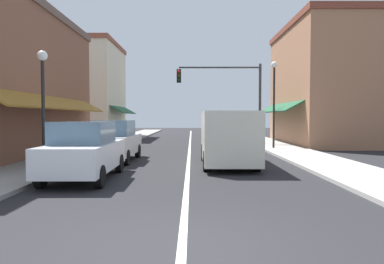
# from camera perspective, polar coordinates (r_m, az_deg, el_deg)

# --- Properties ---
(ground_plane) EXTENTS (80.00, 80.00, 0.00)m
(ground_plane) POSITION_cam_1_polar(r_m,az_deg,el_deg) (23.00, -0.27, -2.34)
(ground_plane) COLOR black
(sidewalk_left) EXTENTS (2.60, 56.00, 0.12)m
(sidewalk_left) POSITION_cam_1_polar(r_m,az_deg,el_deg) (23.67, -13.71, -2.13)
(sidewalk_left) COLOR gray
(sidewalk_left) RESTS_ON ground
(sidewalk_right) EXTENTS (2.60, 56.00, 0.12)m
(sidewalk_right) POSITION_cam_1_polar(r_m,az_deg,el_deg) (23.61, 13.22, -2.14)
(sidewalk_right) COLOR #A39E99
(sidewalk_right) RESTS_ON ground
(lane_center_stripe) EXTENTS (0.14, 52.00, 0.01)m
(lane_center_stripe) POSITION_cam_1_polar(r_m,az_deg,el_deg) (23.00, -0.27, -2.33)
(lane_center_stripe) COLOR silver
(lane_center_stripe) RESTS_ON ground
(storefront_right_block) EXTENTS (7.02, 10.20, 8.37)m
(storefront_right_block) POSITION_cam_1_polar(r_m,az_deg,el_deg) (26.77, 21.08, 7.14)
(storefront_right_block) COLOR #9E6B4C
(storefront_right_block) RESTS_ON ground
(storefront_far_left) EXTENTS (6.93, 8.20, 8.76)m
(storefront_far_left) POSITION_cam_1_polar(r_m,az_deg,el_deg) (34.42, -16.46, 6.43)
(storefront_far_left) COLOR beige
(storefront_far_left) RESTS_ON ground
(parked_car_nearest_left) EXTENTS (1.83, 4.12, 1.77)m
(parked_car_nearest_left) POSITION_cam_1_polar(r_m,az_deg,el_deg) (11.23, -16.92, -2.93)
(parked_car_nearest_left) COLOR silver
(parked_car_nearest_left) RESTS_ON ground
(parked_car_second_left) EXTENTS (1.82, 4.12, 1.77)m
(parked_car_second_left) POSITION_cam_1_polar(r_m,az_deg,el_deg) (15.60, -12.39, -1.41)
(parked_car_second_left) COLOR #B7BABF
(parked_car_second_left) RESTS_ON ground
(van_in_lane) EXTENTS (2.03, 5.19, 2.12)m
(van_in_lane) POSITION_cam_1_polar(r_m,az_deg,el_deg) (13.97, 5.87, -0.71)
(van_in_lane) COLOR beige
(van_in_lane) RESTS_ON ground
(traffic_signal_mast_arm) EXTENTS (5.78, 0.50, 5.55)m
(traffic_signal_mast_arm) POSITION_cam_1_polar(r_m,az_deg,el_deg) (24.29, 6.30, 6.97)
(traffic_signal_mast_arm) COLOR #333333
(traffic_signal_mast_arm) RESTS_ON ground
(street_lamp_left_near) EXTENTS (0.36, 0.36, 4.26)m
(street_lamp_left_near) POSITION_cam_1_polar(r_m,az_deg,el_deg) (13.65, -22.90, 6.48)
(street_lamp_left_near) COLOR black
(street_lamp_left_near) RESTS_ON ground
(street_lamp_right_mid) EXTENTS (0.36, 0.36, 5.13)m
(street_lamp_right_mid) POSITION_cam_1_polar(r_m,az_deg,el_deg) (21.11, 13.25, 6.48)
(street_lamp_right_mid) COLOR black
(street_lamp_right_mid) RESTS_ON ground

